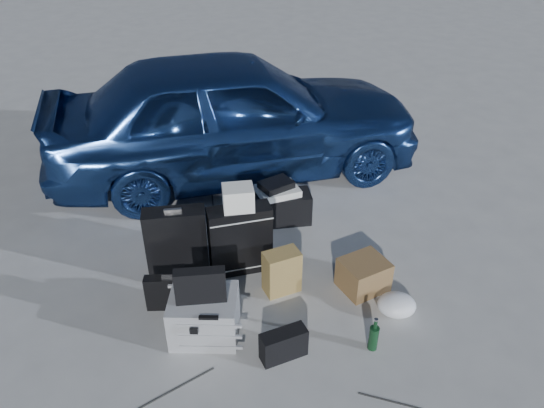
{
  "coord_description": "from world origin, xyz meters",
  "views": [
    {
      "loc": [
        -1.03,
        -2.8,
        3.08
      ],
      "look_at": [
        0.13,
        0.85,
        0.59
      ],
      "focal_mm": 35.0,
      "sensor_mm": 36.0,
      "label": 1
    }
  ],
  "objects_px": {
    "briefcase": "(171,293)",
    "green_bottle": "(374,334)",
    "suitcase_left": "(177,244)",
    "cardboard_box": "(364,275)",
    "pelican_case": "(204,316)",
    "duffel_bag": "(279,208)",
    "suitcase_right": "(240,240)",
    "car": "(234,114)"
  },
  "relations": [
    {
      "from": "pelican_case",
      "to": "duffel_bag",
      "type": "distance_m",
      "value": 1.63
    },
    {
      "from": "briefcase",
      "to": "car",
      "type": "bearing_deg",
      "value": 78.7
    },
    {
      "from": "suitcase_left",
      "to": "green_bottle",
      "type": "xyz_separation_m",
      "value": [
        1.23,
        -1.28,
        -0.19
      ]
    },
    {
      "from": "car",
      "to": "green_bottle",
      "type": "relative_size",
      "value": 14.38
    },
    {
      "from": "suitcase_left",
      "to": "duffel_bag",
      "type": "xyz_separation_m",
      "value": [
        1.09,
        0.52,
        -0.18
      ]
    },
    {
      "from": "car",
      "to": "pelican_case",
      "type": "bearing_deg",
      "value": 163.28
    },
    {
      "from": "suitcase_left",
      "to": "cardboard_box",
      "type": "relative_size",
      "value": 1.83
    },
    {
      "from": "duffel_bag",
      "to": "suitcase_right",
      "type": "bearing_deg",
      "value": -123.12
    },
    {
      "from": "green_bottle",
      "to": "briefcase",
      "type": "bearing_deg",
      "value": 146.81
    },
    {
      "from": "pelican_case",
      "to": "cardboard_box",
      "type": "bearing_deg",
      "value": 23.5
    },
    {
      "from": "pelican_case",
      "to": "suitcase_right",
      "type": "xyz_separation_m",
      "value": [
        0.46,
        0.67,
        0.14
      ]
    },
    {
      "from": "suitcase_right",
      "to": "cardboard_box",
      "type": "xyz_separation_m",
      "value": [
        0.93,
        -0.55,
        -0.18
      ]
    },
    {
      "from": "pelican_case",
      "to": "cardboard_box",
      "type": "distance_m",
      "value": 1.39
    },
    {
      "from": "car",
      "to": "green_bottle",
      "type": "xyz_separation_m",
      "value": [
        0.29,
        -2.97,
        -0.56
      ]
    },
    {
      "from": "pelican_case",
      "to": "duffel_bag",
      "type": "relative_size",
      "value": 0.8
    },
    {
      "from": "duffel_bag",
      "to": "cardboard_box",
      "type": "height_order",
      "value": "duffel_bag"
    },
    {
      "from": "suitcase_left",
      "to": "pelican_case",
      "type": "bearing_deg",
      "value": -75.54
    },
    {
      "from": "cardboard_box",
      "to": "suitcase_right",
      "type": "bearing_deg",
      "value": 149.11
    },
    {
      "from": "green_bottle",
      "to": "pelican_case",
      "type": "bearing_deg",
      "value": 155.6
    },
    {
      "from": "briefcase",
      "to": "suitcase_right",
      "type": "xyz_separation_m",
      "value": [
        0.66,
        0.3,
        0.17
      ]
    },
    {
      "from": "green_bottle",
      "to": "duffel_bag",
      "type": "bearing_deg",
      "value": 94.69
    },
    {
      "from": "briefcase",
      "to": "duffel_bag",
      "type": "height_order",
      "value": "duffel_bag"
    },
    {
      "from": "pelican_case",
      "to": "green_bottle",
      "type": "relative_size",
      "value": 1.76
    },
    {
      "from": "green_bottle",
      "to": "cardboard_box",
      "type": "bearing_deg",
      "value": 70.5
    },
    {
      "from": "suitcase_right",
      "to": "cardboard_box",
      "type": "bearing_deg",
      "value": -28.34
    },
    {
      "from": "suitcase_left",
      "to": "green_bottle",
      "type": "relative_size",
      "value": 2.34
    },
    {
      "from": "car",
      "to": "suitcase_left",
      "type": "bearing_deg",
      "value": 153.72
    },
    {
      "from": "briefcase",
      "to": "duffel_bag",
      "type": "relative_size",
      "value": 0.63
    },
    {
      "from": "briefcase",
      "to": "green_bottle",
      "type": "height_order",
      "value": "briefcase"
    },
    {
      "from": "suitcase_left",
      "to": "suitcase_right",
      "type": "bearing_deg",
      "value": -0.38
    },
    {
      "from": "suitcase_right",
      "to": "duffel_bag",
      "type": "height_order",
      "value": "suitcase_right"
    },
    {
      "from": "green_bottle",
      "to": "suitcase_left",
      "type": "bearing_deg",
      "value": 133.93
    },
    {
      "from": "cardboard_box",
      "to": "briefcase",
      "type": "bearing_deg",
      "value": 170.94
    },
    {
      "from": "briefcase",
      "to": "suitcase_right",
      "type": "height_order",
      "value": "suitcase_right"
    },
    {
      "from": "briefcase",
      "to": "green_bottle",
      "type": "distance_m",
      "value": 1.63
    },
    {
      "from": "suitcase_right",
      "to": "cardboard_box",
      "type": "relative_size",
      "value": 1.76
    },
    {
      "from": "car",
      "to": "pelican_case",
      "type": "distance_m",
      "value": 2.65
    },
    {
      "from": "car",
      "to": "briefcase",
      "type": "distance_m",
      "value": 2.41
    },
    {
      "from": "cardboard_box",
      "to": "duffel_bag",
      "type": "bearing_deg",
      "value": 107.84
    },
    {
      "from": "suitcase_left",
      "to": "green_bottle",
      "type": "bearing_deg",
      "value": -37.1
    },
    {
      "from": "suitcase_right",
      "to": "cardboard_box",
      "type": "height_order",
      "value": "suitcase_right"
    },
    {
      "from": "duffel_bag",
      "to": "green_bottle",
      "type": "xyz_separation_m",
      "value": [
        0.15,
        -1.8,
        -0.01
      ]
    }
  ]
}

